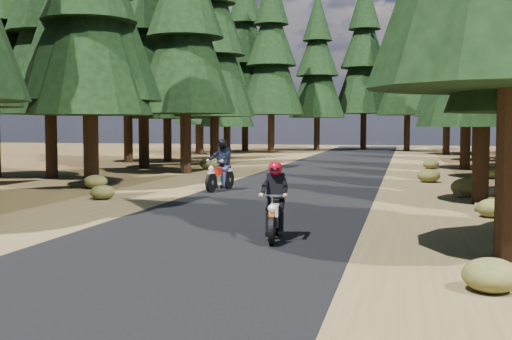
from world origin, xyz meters
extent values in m
plane|color=#412C17|center=(0.00, 0.00, 0.00)|extent=(120.00, 120.00, 0.00)
cube|color=black|center=(0.00, 5.00, 0.01)|extent=(6.00, 100.00, 0.01)
cube|color=brown|center=(-4.60, 5.00, 0.00)|extent=(3.20, 100.00, 0.01)
cube|color=brown|center=(4.60, 5.00, 0.00)|extent=(3.20, 100.00, 0.01)
cylinder|color=black|center=(-7.26, 6.17, 2.67)|extent=(0.51, 0.51, 5.34)
cone|color=black|center=(-7.26, 6.17, 6.01)|extent=(4.54, 4.54, 6.68)
cylinder|color=black|center=(6.06, 4.48, 2.26)|extent=(0.48, 0.48, 4.52)
cone|color=black|center=(6.06, 4.48, 5.08)|extent=(3.84, 3.84, 5.65)
cylinder|color=black|center=(-7.70, 6.96, 3.21)|extent=(0.56, 0.56, 6.43)
cylinder|color=black|center=(-11.13, 9.93, 2.78)|extent=(0.52, 0.52, 5.56)
cone|color=black|center=(-11.13, 9.93, 6.26)|extent=(4.73, 4.73, 6.95)
cylinder|color=black|center=(-6.35, 13.89, 2.86)|extent=(0.53, 0.53, 5.72)
cone|color=black|center=(-6.35, 13.89, 6.43)|extent=(4.86, 4.86, 7.15)
cylinder|color=black|center=(6.98, 14.07, 2.25)|extent=(0.48, 0.48, 4.51)
cone|color=black|center=(6.98, 14.07, 5.07)|extent=(3.83, 3.83, 5.64)
cone|color=black|center=(6.98, 14.07, 7.10)|extent=(2.93, 2.93, 4.06)
cylinder|color=black|center=(-9.76, 16.85, 3.18)|extent=(0.55, 0.55, 6.37)
cone|color=black|center=(-9.76, 16.85, 7.16)|extent=(5.41, 5.41, 7.96)
cylinder|color=black|center=(-7.00, 20.76, 2.82)|extent=(0.53, 0.53, 5.64)
cone|color=black|center=(-7.00, 20.76, 6.34)|extent=(4.79, 4.79, 7.05)
cone|color=black|center=(-7.00, 20.76, 8.88)|extent=(3.67, 3.67, 5.08)
cylinder|color=black|center=(6.93, 19.74, 2.91)|extent=(0.53, 0.53, 5.83)
cone|color=black|center=(6.93, 19.74, 6.56)|extent=(4.95, 4.95, 7.29)
cylinder|color=black|center=(-10.86, 23.22, 2.72)|extent=(0.52, 0.52, 5.45)
cone|color=black|center=(-10.86, 23.22, 6.13)|extent=(4.63, 4.63, 6.81)
cone|color=black|center=(-10.86, 23.22, 8.58)|extent=(3.54, 3.54, 4.90)
cylinder|color=black|center=(-8.12, 27.46, 2.21)|extent=(0.48, 0.48, 4.42)
cone|color=black|center=(-8.12, 27.46, 4.97)|extent=(3.76, 3.76, 5.52)
cone|color=black|center=(-8.12, 27.46, 6.96)|extent=(2.87, 2.87, 3.98)
cone|color=black|center=(-8.12, 27.46, 8.95)|extent=(1.99, 1.99, 3.31)
cylinder|color=black|center=(8.34, 28.41, 2.88)|extent=(0.53, 0.53, 5.76)
cone|color=black|center=(8.34, 28.41, 6.48)|extent=(4.90, 4.90, 7.21)
cone|color=black|center=(8.34, 28.41, 9.08)|extent=(3.75, 3.75, 5.19)
cylinder|color=black|center=(-11.79, 32.77, 2.37)|extent=(0.49, 0.49, 4.75)
cone|color=black|center=(-11.79, 32.77, 5.34)|extent=(4.04, 4.04, 5.93)
cone|color=black|center=(-11.79, 32.77, 7.48)|extent=(3.09, 3.09, 4.27)
cone|color=black|center=(-11.79, 32.77, 9.61)|extent=(2.14, 2.14, 3.56)
cylinder|color=black|center=(-13.00, 22.00, 3.20)|extent=(0.56, 0.56, 6.40)
cone|color=black|center=(-13.00, 22.00, 7.20)|extent=(5.44, 5.44, 8.00)
cylinder|color=black|center=(-7.00, 37.00, 3.20)|extent=(0.56, 0.56, 6.40)
cone|color=black|center=(-7.00, 37.00, 7.20)|extent=(5.44, 5.44, 8.00)
cone|color=black|center=(-7.00, 37.00, 10.08)|extent=(4.16, 4.16, 5.76)
cylinder|color=black|center=(7.00, 37.00, 3.00)|extent=(0.54, 0.54, 6.00)
cone|color=black|center=(7.00, 37.00, 6.75)|extent=(5.10, 5.10, 7.50)
cone|color=black|center=(7.00, 37.00, 9.45)|extent=(3.90, 3.90, 5.40)
cylinder|color=black|center=(-10.00, 40.00, 3.40)|extent=(0.57, 0.57, 6.80)
cone|color=black|center=(-10.00, 40.00, 7.65)|extent=(5.78, 5.78, 8.50)
cone|color=black|center=(-10.00, 40.00, 10.71)|extent=(4.42, 4.42, 6.12)
cylinder|color=black|center=(10.00, 40.00, 3.20)|extent=(0.56, 0.56, 6.40)
cone|color=black|center=(10.00, 40.00, 7.20)|extent=(5.44, 5.44, 8.00)
cone|color=black|center=(10.00, 40.00, 10.08)|extent=(4.16, 4.16, 5.76)
cylinder|color=black|center=(-4.00, 43.00, 3.00)|extent=(0.54, 0.54, 6.00)
cone|color=black|center=(-4.00, 43.00, 6.75)|extent=(5.10, 5.10, 7.50)
cone|color=black|center=(-4.00, 43.00, 9.45)|extent=(3.90, 3.90, 5.40)
cone|color=black|center=(-4.00, 43.00, 12.15)|extent=(2.70, 2.70, 4.50)
cylinder|color=black|center=(4.00, 43.00, 3.20)|extent=(0.56, 0.56, 6.40)
cone|color=black|center=(4.00, 43.00, 7.20)|extent=(5.44, 5.44, 8.00)
cone|color=black|center=(4.00, 43.00, 10.08)|extent=(4.16, 4.16, 5.76)
cone|color=black|center=(4.00, 43.00, 12.96)|extent=(2.88, 2.88, 4.80)
cylinder|color=black|center=(0.00, 46.00, 3.40)|extent=(0.57, 0.57, 6.80)
cone|color=black|center=(0.00, 46.00, 7.65)|extent=(5.78, 5.78, 8.50)
cone|color=black|center=(0.00, 46.00, 10.71)|extent=(4.42, 4.42, 6.12)
cone|color=black|center=(0.00, 46.00, 13.77)|extent=(3.06, 3.06, 5.10)
cylinder|color=black|center=(-13.00, 36.00, 2.80)|extent=(0.52, 0.52, 5.60)
cone|color=black|center=(-13.00, 36.00, 6.30)|extent=(4.76, 4.76, 7.00)
cone|color=black|center=(-13.00, 36.00, 8.82)|extent=(3.64, 3.64, 5.04)
cone|color=black|center=(-13.00, 36.00, 11.34)|extent=(2.52, 2.52, 4.20)
ellipsoid|color=#474C1E|center=(5.08, -6.00, 0.24)|extent=(0.79, 0.79, 0.48)
ellipsoid|color=#474C1E|center=(4.83, 11.38, 0.27)|extent=(0.91, 0.91, 0.55)
ellipsoid|color=#474C1E|center=(6.05, 1.56, 0.24)|extent=(0.80, 0.80, 0.48)
ellipsoid|color=#474C1E|center=(5.22, 19.68, 0.25)|extent=(0.83, 0.83, 0.50)
ellipsoid|color=#474C1E|center=(-7.02, 5.98, 0.26)|extent=(0.85, 0.85, 0.51)
ellipsoid|color=#474C1E|center=(-5.23, 2.95, 0.23)|extent=(0.76, 0.76, 0.45)
ellipsoid|color=#474C1E|center=(-6.02, 16.61, 0.31)|extent=(1.04, 1.04, 0.62)
ellipsoid|color=#474C1E|center=(5.84, 6.33, 0.30)|extent=(1.01, 1.01, 0.60)
ellipsoid|color=#474C1E|center=(7.39, 13.91, 0.28)|extent=(0.93, 0.93, 0.56)
cube|color=black|center=(1.38, -2.78, 1.07)|extent=(0.37, 0.25, 0.51)
sphere|color=#BA071B|center=(1.38, -2.78, 1.44)|extent=(0.31, 0.31, 0.28)
cube|color=black|center=(-2.40, 6.25, 1.23)|extent=(0.45, 0.32, 0.58)
sphere|color=black|center=(-2.40, 6.25, 1.65)|extent=(0.38, 0.38, 0.33)
camera|label=1|loc=(3.91, -15.21, 2.30)|focal=45.00mm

